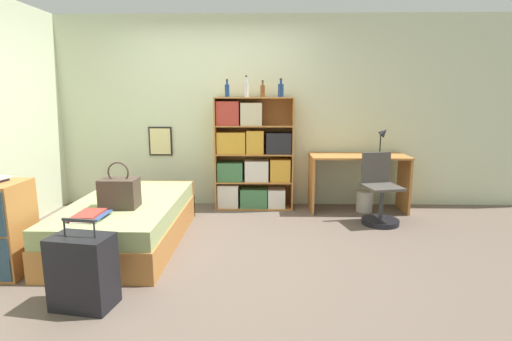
{
  "coord_description": "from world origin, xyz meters",
  "views": [
    {
      "loc": [
        0.68,
        -3.97,
        1.55
      ],
      "look_at": [
        0.59,
        0.19,
        0.75
      ],
      "focal_mm": 28.0,
      "sensor_mm": 36.0,
      "label": 1
    }
  ],
  "objects_px": {
    "bed": "(129,222)",
    "bookcase": "(251,158)",
    "desk_chair": "(380,201)",
    "book_stack_on_bed": "(89,215)",
    "desk": "(358,172)",
    "waste_bin": "(364,201)",
    "bottle_clear": "(263,91)",
    "bottle_blue": "(281,90)",
    "suitcase": "(83,272)",
    "bottle_brown": "(246,89)",
    "handbag": "(120,193)",
    "bottle_green": "(227,90)",
    "desk_lamp": "(383,137)"
  },
  "relations": [
    {
      "from": "book_stack_on_bed",
      "to": "desk_chair",
      "type": "relative_size",
      "value": 0.45
    },
    {
      "from": "book_stack_on_bed",
      "to": "bottle_clear",
      "type": "height_order",
      "value": "bottle_clear"
    },
    {
      "from": "desk_chair",
      "to": "waste_bin",
      "type": "height_order",
      "value": "desk_chair"
    },
    {
      "from": "suitcase",
      "to": "desk",
      "type": "distance_m",
      "value": 3.64
    },
    {
      "from": "book_stack_on_bed",
      "to": "bed",
      "type": "bearing_deg",
      "value": 78.04
    },
    {
      "from": "desk",
      "to": "bottle_blue",
      "type": "bearing_deg",
      "value": 176.18
    },
    {
      "from": "bottle_blue",
      "to": "desk_lamp",
      "type": "relative_size",
      "value": 0.65
    },
    {
      "from": "bottle_blue",
      "to": "waste_bin",
      "type": "xyz_separation_m",
      "value": [
        1.13,
        -0.12,
        -1.46
      ]
    },
    {
      "from": "bookcase",
      "to": "bottle_clear",
      "type": "xyz_separation_m",
      "value": [
        0.15,
        0.03,
        0.89
      ]
    },
    {
      "from": "handbag",
      "to": "book_stack_on_bed",
      "type": "bearing_deg",
      "value": -114.44
    },
    {
      "from": "handbag",
      "to": "desk_lamp",
      "type": "bearing_deg",
      "value": 28.16
    },
    {
      "from": "handbag",
      "to": "bottle_brown",
      "type": "xyz_separation_m",
      "value": [
        1.16,
        1.64,
        1.01
      ]
    },
    {
      "from": "bookcase",
      "to": "desk",
      "type": "xyz_separation_m",
      "value": [
        1.43,
        -0.09,
        -0.17
      ]
    },
    {
      "from": "handbag",
      "to": "suitcase",
      "type": "height_order",
      "value": "handbag"
    },
    {
      "from": "suitcase",
      "to": "waste_bin",
      "type": "xyz_separation_m",
      "value": [
        2.66,
        2.51,
        -0.14
      ]
    },
    {
      "from": "bookcase",
      "to": "bottle_green",
      "type": "bearing_deg",
      "value": -177.97
    },
    {
      "from": "handbag",
      "to": "bottle_clear",
      "type": "distance_m",
      "value": 2.36
    },
    {
      "from": "suitcase",
      "to": "bottle_clear",
      "type": "relative_size",
      "value": 3.13
    },
    {
      "from": "suitcase",
      "to": "bottle_clear",
      "type": "height_order",
      "value": "bottle_clear"
    },
    {
      "from": "bottle_clear",
      "to": "waste_bin",
      "type": "bearing_deg",
      "value": -7.23
    },
    {
      "from": "handbag",
      "to": "desk_chair",
      "type": "height_order",
      "value": "handbag"
    },
    {
      "from": "book_stack_on_bed",
      "to": "bottle_brown",
      "type": "relative_size",
      "value": 1.37
    },
    {
      "from": "book_stack_on_bed",
      "to": "waste_bin",
      "type": "xyz_separation_m",
      "value": [
        2.9,
        1.82,
        -0.35
      ]
    },
    {
      "from": "book_stack_on_bed",
      "to": "suitcase",
      "type": "xyz_separation_m",
      "value": [
        0.24,
        -0.69,
        -0.21
      ]
    },
    {
      "from": "handbag",
      "to": "waste_bin",
      "type": "relative_size",
      "value": 1.63
    },
    {
      "from": "desk",
      "to": "desk_chair",
      "type": "distance_m",
      "value": 0.62
    },
    {
      "from": "desk",
      "to": "waste_bin",
      "type": "height_order",
      "value": "desk"
    },
    {
      "from": "bottle_brown",
      "to": "desk_lamp",
      "type": "distance_m",
      "value": 1.92
    },
    {
      "from": "bottle_green",
      "to": "desk_chair",
      "type": "distance_m",
      "value": 2.39
    },
    {
      "from": "bottle_green",
      "to": "book_stack_on_bed",
      "type": "bearing_deg",
      "value": -118.5
    },
    {
      "from": "suitcase",
      "to": "bookcase",
      "type": "relative_size",
      "value": 0.45
    },
    {
      "from": "bottle_green",
      "to": "bookcase",
      "type": "bearing_deg",
      "value": 2.03
    },
    {
      "from": "bed",
      "to": "book_stack_on_bed",
      "type": "relative_size",
      "value": 5.02
    },
    {
      "from": "bookcase",
      "to": "desk_chair",
      "type": "distance_m",
      "value": 1.75
    },
    {
      "from": "bottle_blue",
      "to": "desk_lamp",
      "type": "height_order",
      "value": "bottle_blue"
    },
    {
      "from": "handbag",
      "to": "desk_chair",
      "type": "relative_size",
      "value": 0.53
    },
    {
      "from": "book_stack_on_bed",
      "to": "suitcase",
      "type": "height_order",
      "value": "suitcase"
    },
    {
      "from": "suitcase",
      "to": "waste_bin",
      "type": "relative_size",
      "value": 2.44
    },
    {
      "from": "bed",
      "to": "bookcase",
      "type": "distance_m",
      "value": 1.9
    },
    {
      "from": "bed",
      "to": "desk",
      "type": "distance_m",
      "value": 2.98
    },
    {
      "from": "bed",
      "to": "waste_bin",
      "type": "bearing_deg",
      "value": 23.6
    },
    {
      "from": "bottle_blue",
      "to": "desk_lamp",
      "type": "bearing_deg",
      "value": -0.52
    },
    {
      "from": "bottle_brown",
      "to": "bottle_blue",
      "type": "relative_size",
      "value": 1.17
    },
    {
      "from": "bookcase",
      "to": "bottle_green",
      "type": "height_order",
      "value": "bottle_green"
    },
    {
      "from": "bottle_clear",
      "to": "waste_bin",
      "type": "xyz_separation_m",
      "value": [
        1.37,
        -0.17,
        -1.46
      ]
    },
    {
      "from": "bottle_blue",
      "to": "waste_bin",
      "type": "height_order",
      "value": "bottle_blue"
    },
    {
      "from": "bed",
      "to": "desk_chair",
      "type": "bearing_deg",
      "value": 14.22
    },
    {
      "from": "book_stack_on_bed",
      "to": "waste_bin",
      "type": "bearing_deg",
      "value": 32.16
    },
    {
      "from": "handbag",
      "to": "bookcase",
      "type": "height_order",
      "value": "bookcase"
    },
    {
      "from": "desk_chair",
      "to": "desk_lamp",
      "type": "bearing_deg",
      "value": 74.21
    }
  ]
}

